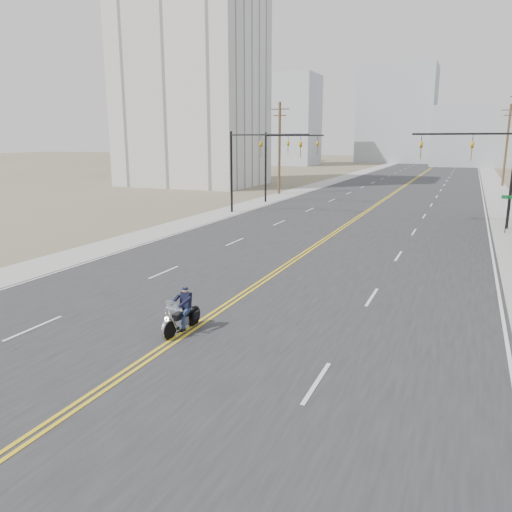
% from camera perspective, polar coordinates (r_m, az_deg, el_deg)
% --- Properties ---
extents(ground_plane, '(400.00, 400.00, 0.00)m').
position_cam_1_polar(ground_plane, '(12.95, -21.59, -16.93)').
color(ground_plane, '#776D56').
rests_on(ground_plane, ground).
extents(road, '(20.00, 200.00, 0.01)m').
position_cam_1_polar(road, '(78.43, 17.11, 7.99)').
color(road, '#303033').
rests_on(road, ground).
extents(sidewalk_left, '(3.00, 200.00, 0.01)m').
position_cam_1_polar(sidewalk_left, '(80.46, 8.87, 8.52)').
color(sidewalk_left, '#A5A5A0').
rests_on(sidewalk_left, ground).
extents(sidewalk_right, '(3.00, 200.00, 0.01)m').
position_cam_1_polar(sidewalk_right, '(78.07, 25.57, 7.27)').
color(sidewalk_right, '#A5A5A0').
rests_on(sidewalk_right, ground).
extents(traffic_mast_left, '(7.10, 0.26, 7.00)m').
position_cam_1_polar(traffic_mast_left, '(43.34, -0.39, 11.36)').
color(traffic_mast_left, black).
rests_on(traffic_mast_left, ground).
extents(traffic_mast_right, '(7.10, 0.26, 7.00)m').
position_cam_1_polar(traffic_mast_right, '(39.77, 24.48, 10.05)').
color(traffic_mast_right, black).
rests_on(traffic_mast_right, ground).
extents(traffic_mast_far, '(6.10, 0.26, 7.00)m').
position_cam_1_polar(traffic_mast_far, '(50.89, 2.91, 11.54)').
color(traffic_mast_far, black).
rests_on(traffic_mast_far, ground).
extents(street_sign, '(0.90, 0.06, 2.62)m').
position_cam_1_polar(street_sign, '(38.10, 26.82, 4.98)').
color(street_sign, black).
rests_on(street_sign, ground).
extents(utility_pole_e, '(2.20, 0.30, 11.00)m').
position_cam_1_polar(utility_pole_e, '(77.86, 26.74, 11.38)').
color(utility_pole_e, brown).
rests_on(utility_pole_e, ground).
extents(utility_pole_left, '(2.20, 0.30, 10.50)m').
position_cam_1_polar(utility_pole_left, '(59.49, 2.69, 12.36)').
color(utility_pole_left, brown).
rests_on(utility_pole_left, ground).
extents(apartment_block, '(18.00, 14.00, 30.00)m').
position_cam_1_polar(apartment_block, '(72.98, -7.36, 19.91)').
color(apartment_block, silver).
rests_on(apartment_block, ground).
extents(haze_bldg_a, '(14.00, 12.00, 22.00)m').
position_cam_1_polar(haze_bldg_a, '(130.23, 3.77, 15.20)').
color(haze_bldg_a, '#B7BCC6').
rests_on(haze_bldg_a, ground).
extents(haze_bldg_b, '(18.00, 14.00, 14.00)m').
position_cam_1_polar(haze_bldg_b, '(132.75, 23.52, 12.41)').
color(haze_bldg_b, '#ADB2B7').
rests_on(haze_bldg_b, ground).
extents(haze_bldg_d, '(20.00, 15.00, 26.00)m').
position_cam_1_polar(haze_bldg_d, '(149.28, 15.80, 15.26)').
color(haze_bldg_d, '#ADB2B7').
rests_on(haze_bldg_d, ground).
extents(haze_bldg_f, '(12.00, 12.00, 16.00)m').
position_cam_1_polar(haze_bldg_f, '(149.56, 0.13, 13.81)').
color(haze_bldg_f, '#ADB2B7').
rests_on(haze_bldg_f, ground).
extents(motorcyclist, '(0.98, 1.99, 1.51)m').
position_cam_1_polar(motorcyclist, '(16.84, -8.54, -6.21)').
color(motorcyclist, black).
rests_on(motorcyclist, ground).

